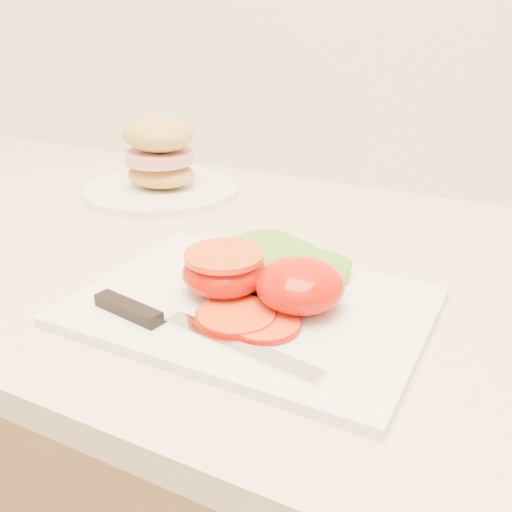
% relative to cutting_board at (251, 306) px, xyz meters
% --- Properties ---
extents(cutting_board, '(0.33, 0.24, 0.01)m').
position_rel_cutting_board_xyz_m(cutting_board, '(0.00, 0.00, 0.00)').
color(cutting_board, silver).
rests_on(cutting_board, counter).
extents(tomato_half_dome, '(0.09, 0.09, 0.05)m').
position_rel_cutting_board_xyz_m(tomato_half_dome, '(0.05, 0.01, 0.03)').
color(tomato_half_dome, '#D60500').
rests_on(tomato_half_dome, cutting_board).
extents(tomato_half_cut, '(0.09, 0.09, 0.04)m').
position_rel_cutting_board_xyz_m(tomato_half_cut, '(-0.03, 0.01, 0.03)').
color(tomato_half_cut, '#D60500').
rests_on(tomato_half_cut, cutting_board).
extents(tomato_slice_0, '(0.07, 0.07, 0.01)m').
position_rel_cutting_board_xyz_m(tomato_slice_0, '(0.00, -0.04, 0.01)').
color(tomato_slice_0, orange).
rests_on(tomato_slice_0, cutting_board).
extents(tomato_slice_1, '(0.06, 0.06, 0.01)m').
position_rel_cutting_board_xyz_m(tomato_slice_1, '(0.03, -0.04, 0.01)').
color(tomato_slice_1, orange).
rests_on(tomato_slice_1, cutting_board).
extents(lettuce_leaf_0, '(0.18, 0.15, 0.03)m').
position_rel_cutting_board_xyz_m(lettuce_leaf_0, '(-0.01, 0.07, 0.02)').
color(lettuce_leaf_0, '#5F9728').
rests_on(lettuce_leaf_0, cutting_board).
extents(lettuce_leaf_1, '(0.12, 0.12, 0.02)m').
position_rel_cutting_board_xyz_m(lettuce_leaf_1, '(0.03, 0.07, 0.02)').
color(lettuce_leaf_1, '#5F9728').
rests_on(lettuce_leaf_1, cutting_board).
extents(knife, '(0.24, 0.05, 0.01)m').
position_rel_cutting_board_xyz_m(knife, '(-0.04, -0.07, 0.01)').
color(knife, silver).
rests_on(knife, cutting_board).
extents(sandwich_plate, '(0.24, 0.24, 0.12)m').
position_rel_cutting_board_xyz_m(sandwich_plate, '(-0.30, 0.27, 0.04)').
color(sandwich_plate, white).
rests_on(sandwich_plate, counter).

